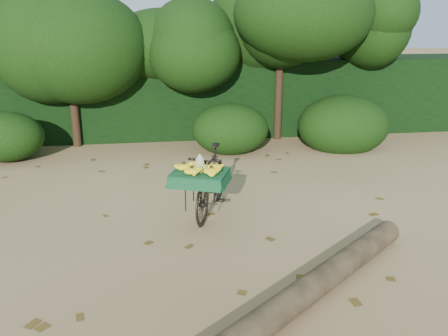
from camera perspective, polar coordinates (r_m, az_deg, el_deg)
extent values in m
plane|color=tan|center=(5.99, -6.87, -9.62)|extent=(80.00, 80.00, 0.00)
imported|color=black|center=(6.83, -1.57, -1.56)|extent=(1.01, 1.68, 0.98)
cube|color=black|center=(6.18, -2.93, -0.59)|extent=(0.48, 0.53, 0.02)
cube|color=#134A28|center=(6.17, -2.94, -0.45)|extent=(0.87, 0.80, 0.01)
ellipsoid|color=olive|center=(6.14, -2.33, -0.04)|extent=(0.09, 0.07, 0.10)
ellipsoid|color=olive|center=(6.20, -2.62, 0.14)|extent=(0.09, 0.07, 0.10)
ellipsoid|color=olive|center=(6.20, -3.35, 0.12)|extent=(0.09, 0.07, 0.10)
ellipsoid|color=olive|center=(6.14, -3.52, -0.06)|extent=(0.09, 0.07, 0.10)
ellipsoid|color=olive|center=(6.10, -2.89, -0.17)|extent=(0.09, 0.07, 0.10)
cylinder|color=#EAE5C6|center=(6.15, -2.93, 0.43)|extent=(0.11, 0.11, 0.15)
cylinder|color=brown|center=(4.87, 9.49, -14.67)|extent=(3.21, 2.66, 0.28)
cube|color=black|center=(11.78, -8.14, 8.43)|extent=(26.00, 1.80, 1.80)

